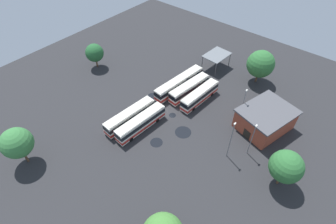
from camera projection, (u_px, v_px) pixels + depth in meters
The scene contains 19 objects.
ground_plane at pixel (166, 111), 62.98m from camera, with size 97.01×97.01×0.00m, color #28282B.
bus_row0_slot0 at pixel (179, 83), 67.56m from camera, with size 15.79×3.89×3.52m.
bus_row0_slot1 at pixel (189, 89), 66.05m from camera, with size 12.52×3.85×3.52m.
bus_row0_slot2 at pixel (200, 95), 64.16m from camera, with size 12.04×3.23×3.52m.
bus_row1_slot0 at pixel (130, 116), 59.07m from camera, with size 13.13×3.53×3.52m.
bus_row1_slot1 at pixel (141, 123), 57.64m from camera, with size 12.87×3.42×3.52m.
depot_building at pixel (265, 119), 57.48m from camera, with size 13.43×11.81×5.13m.
maintenance_shelter at pixel (217, 55), 72.92m from camera, with size 7.60×5.75×4.30m.
lamp_post_near_entrance at pixel (243, 104), 57.87m from camera, with size 0.56×0.28×8.64m.
lamp_post_far_corner at pixel (231, 139), 49.97m from camera, with size 0.56×0.28×9.72m.
lamp_post_mid_lot at pixel (252, 139), 50.94m from camera, with size 0.56×0.28×8.41m.
tree_south_edge at pixel (17, 143), 48.68m from camera, with size 5.95×5.95×8.76m.
tree_east_edge at pixel (95, 53), 72.75m from camera, with size 5.03×5.03×7.14m.
tree_northwest at pixel (261, 64), 67.19m from camera, with size 7.06×7.06×9.14m.
tree_northeast at pixel (286, 167), 45.41m from camera, with size 5.95×5.95×8.42m.
puddle_centre_drain at pixel (153, 96), 66.73m from camera, with size 2.66×2.66×0.01m, color black.
puddle_between_rows at pixel (183, 132), 58.16m from camera, with size 3.63×3.63×0.01m, color black.
puddle_back_corner at pixel (172, 115), 61.91m from camera, with size 1.68×1.68×0.01m, color black.
puddle_near_shelter at pixel (156, 142), 56.10m from camera, with size 2.72×2.72×0.01m, color black.
Camera 1 is at (34.19, 29.14, 44.14)m, focal length 28.03 mm.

